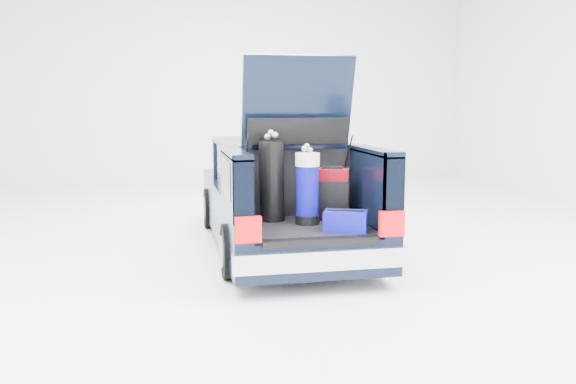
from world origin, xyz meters
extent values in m
plane|color=white|center=(0.00, 0.00, 0.00)|extent=(14.00, 14.00, 0.00)
cube|color=black|center=(0.00, 0.65, 0.50)|extent=(1.75, 3.00, 0.70)
cube|color=black|center=(0.00, 2.22, 0.40)|extent=(1.70, 0.30, 0.50)
cube|color=#B5B5BD|center=(0.00, 2.36, 0.33)|extent=(1.72, 0.10, 0.22)
cube|color=black|center=(0.00, 0.15, 1.12)|extent=(1.55, 1.95, 0.54)
cube|color=black|center=(0.00, 0.15, 1.41)|extent=(1.62, 2.05, 0.06)
cube|color=black|center=(0.00, -1.50, 0.35)|extent=(1.75, 1.30, 0.40)
cube|color=black|center=(0.00, -1.48, 0.57)|extent=(1.32, 1.18, 0.05)
cube|color=black|center=(-0.78, -1.50, 0.97)|extent=(0.20, 1.30, 0.85)
cube|color=black|center=(0.78, -1.50, 0.97)|extent=(0.20, 1.30, 0.85)
cube|color=black|center=(-0.78, -1.50, 1.41)|extent=(0.20, 1.30, 0.06)
cube|color=black|center=(0.78, -1.50, 1.41)|extent=(0.20, 1.30, 0.06)
cube|color=black|center=(0.00, -0.88, 0.97)|extent=(1.36, 0.08, 0.84)
cube|color=#B5B5BD|center=(0.00, -2.18, 0.38)|extent=(1.80, 0.12, 0.20)
cube|color=#C3080A|center=(-0.74, -2.15, 0.72)|extent=(0.26, 0.07, 0.26)
cube|color=#C3080A|center=(0.74, -2.15, 0.72)|extent=(0.26, 0.07, 0.26)
cube|color=black|center=(0.00, -2.15, 0.56)|extent=(1.20, 0.06, 0.06)
cube|color=black|center=(0.00, -1.05, 1.96)|extent=(1.28, 0.33, 1.03)
cube|color=black|center=(0.00, -1.01, 2.10)|extent=(0.95, 0.17, 0.54)
cylinder|color=black|center=(-0.82, 1.45, 0.31)|extent=(0.20, 0.62, 0.62)
cylinder|color=slate|center=(-0.82, 1.45, 0.31)|extent=(0.23, 0.36, 0.36)
cylinder|color=black|center=(0.82, 1.45, 0.31)|extent=(0.20, 0.62, 0.62)
cylinder|color=slate|center=(0.82, 1.45, 0.31)|extent=(0.23, 0.36, 0.36)
cylinder|color=black|center=(-0.82, -1.35, 0.31)|extent=(0.20, 0.62, 0.62)
cylinder|color=slate|center=(-0.82, -1.35, 0.31)|extent=(0.23, 0.36, 0.36)
cylinder|color=black|center=(0.82, -1.35, 0.31)|extent=(0.20, 0.62, 0.62)
cylinder|color=slate|center=(0.82, -1.35, 0.31)|extent=(0.23, 0.36, 0.36)
cube|color=#6B030B|center=(0.37, -1.23, 0.89)|extent=(0.43, 0.35, 0.59)
cube|color=black|center=(0.37, -1.23, 1.21)|extent=(0.24, 0.13, 0.03)
cube|color=black|center=(0.37, -1.34, 0.84)|extent=(0.37, 0.15, 0.45)
cylinder|color=black|center=(-0.33, -1.18, 1.06)|extent=(0.37, 0.41, 0.94)
cube|color=white|center=(-0.33, -1.06, 1.09)|extent=(0.11, 0.05, 0.33)
sphere|color=#99999E|center=(-0.37, -1.16, 1.56)|extent=(0.08, 0.08, 0.08)
sphere|color=#99999E|center=(-0.30, -1.21, 1.58)|extent=(0.08, 0.08, 0.08)
cylinder|color=black|center=(0.03, -1.42, 0.65)|extent=(0.29, 0.29, 0.10)
cylinder|color=#080581|center=(0.03, -1.42, 0.98)|extent=(0.27, 0.27, 0.57)
cylinder|color=white|center=(0.03, -1.42, 1.32)|extent=(0.29, 0.29, 0.14)
sphere|color=#99999E|center=(0.06, -1.40, 1.43)|extent=(0.07, 0.07, 0.07)
sphere|color=#99999E|center=(0.03, -1.38, 1.47)|extent=(0.07, 0.07, 0.07)
cube|color=#080581|center=(0.34, -1.87, 0.71)|extent=(0.53, 0.44, 0.21)
cylinder|color=black|center=(0.34, -1.87, 0.82)|extent=(0.37, 0.17, 0.02)
camera|label=1|loc=(-1.54, -7.91, 1.96)|focal=38.00mm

